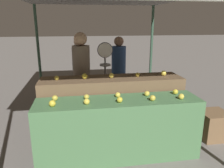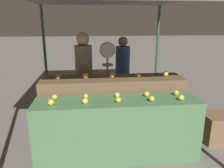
# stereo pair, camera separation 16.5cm
# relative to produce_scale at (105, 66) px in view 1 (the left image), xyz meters

# --- Properties ---
(ground_plane) EXTENTS (60.00, 60.00, 0.00)m
(ground_plane) POSITION_rel_produce_scale_xyz_m (0.04, -1.12, -1.16)
(ground_plane) COLOR slate
(market_canopy) EXTENTS (3.22, 4.05, 2.41)m
(market_canopy) POSITION_rel_produce_scale_xyz_m (0.04, -0.08, 1.13)
(market_canopy) COLOR #33513D
(market_canopy) RESTS_ON ground_plane
(display_counter_front) EXTENTS (2.32, 0.55, 0.89)m
(display_counter_front) POSITION_rel_produce_scale_xyz_m (0.04, -1.12, -0.71)
(display_counter_front) COLOR #4C7A4C
(display_counter_front) RESTS_ON ground_plane
(display_counter_back) EXTENTS (2.32, 0.55, 1.06)m
(display_counter_back) POSITION_rel_produce_scale_xyz_m (0.04, -0.52, -0.63)
(display_counter_back) COLOR brown
(display_counter_back) RESTS_ON ground_plane
(apple_front_0) EXTENTS (0.09, 0.09, 0.09)m
(apple_front_0) POSITION_rel_produce_scale_xyz_m (-0.85, -1.23, -0.23)
(apple_front_0) COLOR gold
(apple_front_0) RESTS_ON display_counter_front
(apple_front_1) EXTENTS (0.08, 0.08, 0.08)m
(apple_front_1) POSITION_rel_produce_scale_xyz_m (-0.41, -1.23, -0.23)
(apple_front_1) COLOR yellow
(apple_front_1) RESTS_ON display_counter_front
(apple_front_2) EXTENTS (0.08, 0.08, 0.08)m
(apple_front_2) POSITION_rel_produce_scale_xyz_m (0.03, -1.22, -0.23)
(apple_front_2) COLOR gold
(apple_front_2) RESTS_ON display_counter_front
(apple_front_3) EXTENTS (0.08, 0.08, 0.08)m
(apple_front_3) POSITION_rel_produce_scale_xyz_m (0.49, -1.23, -0.23)
(apple_front_3) COLOR gold
(apple_front_3) RESTS_ON display_counter_front
(apple_front_4) EXTENTS (0.08, 0.08, 0.08)m
(apple_front_4) POSITION_rel_produce_scale_xyz_m (0.91, -1.24, -0.23)
(apple_front_4) COLOR yellow
(apple_front_4) RESTS_ON display_counter_front
(apple_front_5) EXTENTS (0.08, 0.08, 0.08)m
(apple_front_5) POSITION_rel_produce_scale_xyz_m (-0.84, -1.01, -0.23)
(apple_front_5) COLOR gold
(apple_front_5) RESTS_ON display_counter_front
(apple_front_6) EXTENTS (0.07, 0.07, 0.07)m
(apple_front_6) POSITION_rel_produce_scale_xyz_m (-0.40, -1.02, -0.23)
(apple_front_6) COLOR gold
(apple_front_6) RESTS_ON display_counter_front
(apple_front_7) EXTENTS (0.07, 0.07, 0.07)m
(apple_front_7) POSITION_rel_produce_scale_xyz_m (0.05, -1.01, -0.23)
(apple_front_7) COLOR yellow
(apple_front_7) RESTS_ON display_counter_front
(apple_front_8) EXTENTS (0.08, 0.08, 0.08)m
(apple_front_8) POSITION_rel_produce_scale_xyz_m (0.48, -1.02, -0.23)
(apple_front_8) COLOR yellow
(apple_front_8) RESTS_ON display_counter_front
(apple_front_9) EXTENTS (0.08, 0.08, 0.08)m
(apple_front_9) POSITION_rel_produce_scale_xyz_m (0.92, -1.02, -0.23)
(apple_front_9) COLOR gold
(apple_front_9) RESTS_ON display_counter_front
(apple_back_0) EXTENTS (0.07, 0.07, 0.07)m
(apple_back_0) POSITION_rel_produce_scale_xyz_m (-0.84, -0.53, -0.06)
(apple_back_0) COLOR gold
(apple_back_0) RESTS_ON display_counter_back
(apple_back_1) EXTENTS (0.09, 0.09, 0.09)m
(apple_back_1) POSITION_rel_produce_scale_xyz_m (-0.40, -0.53, -0.05)
(apple_back_1) COLOR gold
(apple_back_1) RESTS_ON display_counter_back
(apple_back_2) EXTENTS (0.08, 0.08, 0.08)m
(apple_back_2) POSITION_rel_produce_scale_xyz_m (0.03, -0.53, -0.06)
(apple_back_2) COLOR yellow
(apple_back_2) RESTS_ON display_counter_back
(apple_back_3) EXTENTS (0.07, 0.07, 0.07)m
(apple_back_3) POSITION_rel_produce_scale_xyz_m (0.47, -0.52, -0.06)
(apple_back_3) COLOR yellow
(apple_back_3) RESTS_ON display_counter_back
(apple_back_4) EXTENTS (0.09, 0.09, 0.09)m
(apple_back_4) POSITION_rel_produce_scale_xyz_m (0.93, -0.53, -0.05)
(apple_back_4) COLOR yellow
(apple_back_4) RESTS_ON display_counter_back
(produce_scale) EXTENTS (0.28, 0.20, 1.59)m
(produce_scale) POSITION_rel_produce_scale_xyz_m (0.00, 0.00, 0.00)
(produce_scale) COLOR #99999E
(produce_scale) RESTS_ON ground_plane
(person_vendor_at_scale) EXTENTS (0.41, 0.41, 1.77)m
(person_vendor_at_scale) POSITION_rel_produce_scale_xyz_m (-0.44, -0.02, -0.11)
(person_vendor_at_scale) COLOR #2D2D38
(person_vendor_at_scale) RESTS_ON ground_plane
(person_customer_left) EXTENTS (0.34, 0.34, 1.63)m
(person_customer_left) POSITION_rel_produce_scale_xyz_m (0.42, 0.85, -0.20)
(person_customer_left) COLOR #2D2D38
(person_customer_left) RESTS_ON ground_plane
(person_customer_right) EXTENTS (0.41, 0.41, 1.68)m
(person_customer_right) POSITION_rel_produce_scale_xyz_m (-0.45, 0.41, -0.17)
(person_customer_right) COLOR #2D2D38
(person_customer_right) RESTS_ON ground_plane
(wooden_crate_side) EXTENTS (0.47, 0.47, 0.47)m
(wooden_crate_side) POSITION_rel_produce_scale_xyz_m (1.75, -0.84, -0.92)
(wooden_crate_side) COLOR brown
(wooden_crate_side) RESTS_ON ground_plane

